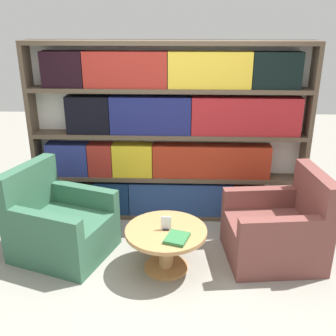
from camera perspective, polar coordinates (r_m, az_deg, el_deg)
The scene contains 7 objects.
ground_plane at distance 3.98m, azimuth -0.62°, elevation -15.92°, with size 14.00×14.00×0.00m, color gray.
bookshelf at distance 4.71m, azimuth -0.05°, elevation 4.74°, with size 3.29×0.30×2.15m.
armchair_left at distance 4.37m, azimuth -15.50°, elevation -8.15°, with size 1.14×1.07×0.96m.
armchair_right at distance 4.28m, azimuth 15.62°, elevation -8.81°, with size 1.01×0.91×0.96m.
coffee_table at distance 3.95m, azimuth -0.29°, elevation -10.52°, with size 0.81×0.81×0.45m.
table_sign at distance 3.86m, azimuth -0.29°, elevation -8.15°, with size 0.10×0.06×0.14m.
stray_book at distance 3.72m, azimuth 1.31°, elevation -10.13°, with size 0.26×0.29×0.03m.
Camera 1 is at (0.17, -3.16, 2.41)m, focal length 42.00 mm.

